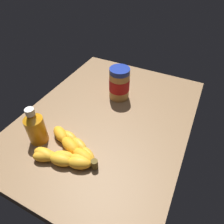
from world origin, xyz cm
name	(u,v)px	position (x,y,z in cm)	size (l,w,h in cm)	color
ground_plane	(108,120)	(0.00, 0.00, -2.06)	(77.79, 58.66, 4.12)	brown
banana_bunch	(68,152)	(21.26, -2.57, 1.78)	(15.73, 20.96, 3.74)	gold
peanut_butter_jar	(119,84)	(-12.63, -1.19, 6.50)	(8.19, 8.19, 13.25)	#BF8442
honey_bottle	(36,127)	(20.19, -14.89, 5.91)	(5.93, 5.93, 13.36)	orange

